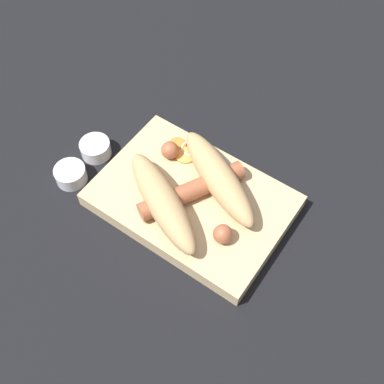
{
  "coord_description": "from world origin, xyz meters",
  "views": [
    {
      "loc": [
        -0.22,
        0.31,
        0.61
      ],
      "look_at": [
        0.0,
        0.0,
        0.04
      ],
      "focal_mm": 45.0,
      "sensor_mm": 36.0,
      "label": 1
    }
  ],
  "objects_px": {
    "sausage": "(195,190)",
    "condiment_cup_far": "(71,175)",
    "food_tray": "(192,200)",
    "bread_roll": "(191,189)",
    "condiment_cup_near": "(96,149)"
  },
  "relations": [
    {
      "from": "food_tray",
      "to": "sausage",
      "type": "height_order",
      "value": "sausage"
    },
    {
      "from": "condiment_cup_near",
      "to": "food_tray",
      "type": "bearing_deg",
      "value": -177.65
    },
    {
      "from": "food_tray",
      "to": "condiment_cup_near",
      "type": "bearing_deg",
      "value": 2.35
    },
    {
      "from": "bread_roll",
      "to": "condiment_cup_near",
      "type": "xyz_separation_m",
      "value": [
        0.18,
        0.0,
        -0.04
      ]
    },
    {
      "from": "sausage",
      "to": "condiment_cup_near",
      "type": "relative_size",
      "value": 3.56
    },
    {
      "from": "food_tray",
      "to": "condiment_cup_far",
      "type": "distance_m",
      "value": 0.19
    },
    {
      "from": "food_tray",
      "to": "bread_roll",
      "type": "bearing_deg",
      "value": 100.66
    },
    {
      "from": "condiment_cup_far",
      "to": "food_tray",
      "type": "bearing_deg",
      "value": -159.36
    },
    {
      "from": "bread_roll",
      "to": "food_tray",
      "type": "bearing_deg",
      "value": -79.34
    },
    {
      "from": "food_tray",
      "to": "sausage",
      "type": "relative_size",
      "value": 1.62
    },
    {
      "from": "sausage",
      "to": "condiment_cup_far",
      "type": "xyz_separation_m",
      "value": [
        0.18,
        0.07,
        -0.03
      ]
    },
    {
      "from": "sausage",
      "to": "condiment_cup_far",
      "type": "height_order",
      "value": "sausage"
    },
    {
      "from": "food_tray",
      "to": "condiment_cup_far",
      "type": "xyz_separation_m",
      "value": [
        0.18,
        0.07,
        -0.0
      ]
    },
    {
      "from": "sausage",
      "to": "condiment_cup_near",
      "type": "height_order",
      "value": "sausage"
    },
    {
      "from": "bread_roll",
      "to": "sausage",
      "type": "xyz_separation_m",
      "value": [
        -0.0,
        -0.01,
        -0.01
      ]
    }
  ]
}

